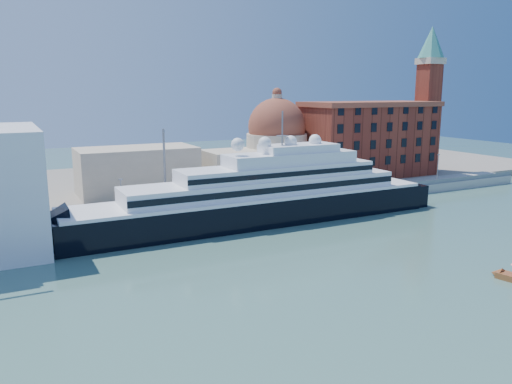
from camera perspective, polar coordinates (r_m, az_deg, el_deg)
ground at (r=92.34m, az=8.11°, el=-6.56°), size 400.00×400.00×0.00m
quay at (r=120.33m, az=-1.20°, el=-1.58°), size 180.00×10.00×2.50m
land at (r=157.56m, az=-7.72°, el=1.33°), size 260.00×72.00×2.00m
quay_fence at (r=115.98m, az=-0.23°, el=-1.14°), size 180.00×0.10×1.20m
superyacht at (r=107.58m, az=-1.23°, el=-1.17°), size 94.63×13.12×28.28m
service_barge at (r=98.77m, az=-18.50°, el=-5.34°), size 13.79×6.78×2.97m
warehouse at (r=161.53m, az=12.81°, el=5.98°), size 43.00×19.00×23.25m
campanile at (r=177.21m, az=19.12°, el=10.95°), size 8.40×8.40×47.00m
church at (r=142.51m, az=-3.07°, el=4.39°), size 66.00×18.00×25.50m
lamp_posts at (r=112.21m, az=-6.66°, el=1.86°), size 120.80×2.40×18.00m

